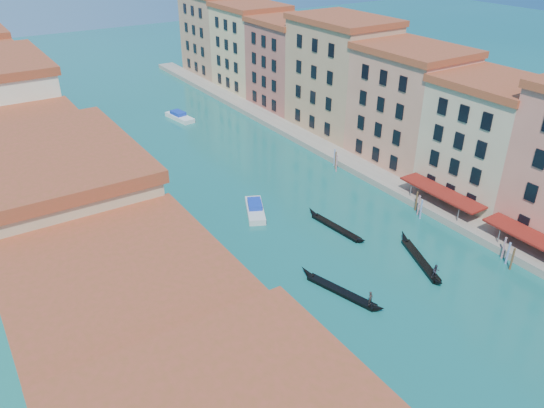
{
  "coord_description": "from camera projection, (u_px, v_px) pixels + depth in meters",
  "views": [
    {
      "loc": [
        -32.14,
        -2.43,
        36.11
      ],
      "look_at": [
        -3.59,
        41.81,
        7.49
      ],
      "focal_mm": 35.0,
      "sensor_mm": 36.0,
      "label": 1
    }
  ],
  "objects": [
    {
      "name": "gondola_fore",
      "position": [
        341.0,
        291.0,
        57.5
      ],
      "size": [
        3.95,
        11.06,
        2.25
      ],
      "rotation": [
        0.0,
        0.0,
        0.28
      ],
      "color": "black",
      "rests_on": "ground"
    },
    {
      "name": "gondola_right",
      "position": [
        421.0,
        260.0,
        62.53
      ],
      "size": [
        5.06,
        10.98,
        2.29
      ],
      "rotation": [
        0.0,
        0.0,
        -0.38
      ],
      "color": "black",
      "rests_on": "ground"
    },
    {
      "name": "gondola_far",
      "position": [
        335.0,
        226.0,
        69.57
      ],
      "size": [
        1.95,
        10.89,
        1.54
      ],
      "rotation": [
        0.0,
        0.0,
        0.1
      ],
      "color": "black",
      "rests_on": "ground"
    },
    {
      "name": "right_bank_palazzos",
      "position": [
        362.0,
        89.0,
        91.97
      ],
      "size": [
        12.8,
        128.4,
        21.0
      ],
      "color": "#A03D35",
      "rests_on": "ground"
    },
    {
      "name": "vaporetto_far",
      "position": [
        117.0,
        154.0,
        88.21
      ],
      "size": [
        6.64,
        19.7,
        2.87
      ],
      "rotation": [
        0.0,
        0.0,
        -0.12
      ],
      "color": "white",
      "rests_on": "ground"
    },
    {
      "name": "mooring_poles_right",
      "position": [
        488.0,
        243.0,
        64.09
      ],
      "size": [
        1.44,
        54.24,
        3.2
      ],
      "color": "#54361D",
      "rests_on": "ground"
    },
    {
      "name": "motorboat_far",
      "position": [
        179.0,
        116.0,
        106.95
      ],
      "size": [
        3.43,
        7.75,
        1.55
      ],
      "rotation": [
        0.0,
        0.0,
        0.15
      ],
      "color": "white",
      "rests_on": "ground"
    },
    {
      "name": "motorboat_mid",
      "position": [
        255.0,
        209.0,
        73.19
      ],
      "size": [
        5.09,
        7.39,
        1.47
      ],
      "rotation": [
        0.0,
        0.0,
        -0.45
      ],
      "color": "silver",
      "rests_on": "ground"
    },
    {
      "name": "quay",
      "position": [
        323.0,
        148.0,
        92.57
      ],
      "size": [
        4.0,
        140.0,
        1.0
      ],
      "primitive_type": "cube",
      "color": "gray",
      "rests_on": "ground"
    },
    {
      "name": "left_bank_palazzos",
      "position": [
        18.0,
        161.0,
        65.07
      ],
      "size": [
        12.8,
        128.4,
        21.0
      ],
      "color": "beige",
      "rests_on": "ground"
    }
  ]
}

